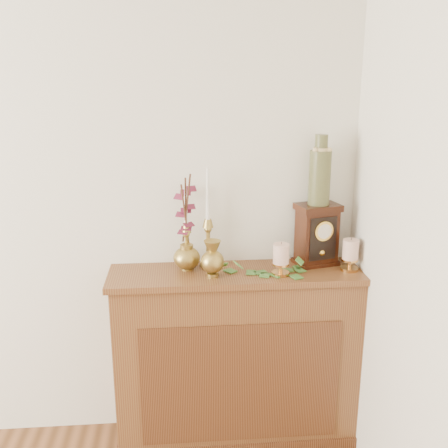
{
  "coord_description": "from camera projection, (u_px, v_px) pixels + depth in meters",
  "views": [
    {
      "loc": [
        1.13,
        -0.25,
        1.85
      ],
      "look_at": [
        1.33,
        2.05,
        1.18
      ],
      "focal_mm": 42.0,
      "sensor_mm": 36.0,
      "label": 1
    }
  ],
  "objects": [
    {
      "name": "console_shelf",
      "position": [
        237.0,
        362.0,
        2.66
      ],
      "size": [
        1.24,
        0.34,
        0.93
      ],
      "color": "brown",
      "rests_on": "ground"
    },
    {
      "name": "candlestick_left",
      "position": [
        187.0,
        239.0,
        2.53
      ],
      "size": [
        0.07,
        0.07,
        0.44
      ],
      "rotation": [
        0.0,
        0.0,
        0.24
      ],
      "color": "#AE9045",
      "rests_on": "console_shelf"
    },
    {
      "name": "candlestick_center",
      "position": [
        208.0,
        235.0,
        2.55
      ],
      "size": [
        0.08,
        0.08,
        0.49
      ],
      "rotation": [
        0.0,
        0.0,
        0.17
      ],
      "color": "#AE9045",
      "rests_on": "console_shelf"
    },
    {
      "name": "bud_vase",
      "position": [
        212.0,
        259.0,
        2.43
      ],
      "size": [
        0.11,
        0.11,
        0.18
      ],
      "rotation": [
        0.0,
        0.0,
        0.21
      ],
      "color": "#AE9045",
      "rests_on": "console_shelf"
    },
    {
      "name": "ginger_jar",
      "position": [
        186.0,
        225.0,
        2.51
      ],
      "size": [
        0.2,
        0.21,
        0.48
      ],
      "rotation": [
        0.0,
        0.0,
        -0.07
      ],
      "color": "#AE9045",
      "rests_on": "console_shelf"
    },
    {
      "name": "pillar_candle_left",
      "position": [
        281.0,
        258.0,
        2.45
      ],
      "size": [
        0.08,
        0.08,
        0.16
      ],
      "rotation": [
        0.0,
        0.0,
        -0.01
      ],
      "color": "#C98F46",
      "rests_on": "console_shelf"
    },
    {
      "name": "pillar_candle_right",
      "position": [
        350.0,
        253.0,
        2.51
      ],
      "size": [
        0.09,
        0.09,
        0.17
      ],
      "rotation": [
        0.0,
        0.0,
        -0.11
      ],
      "color": "#C98F46",
      "rests_on": "console_shelf"
    },
    {
      "name": "ivy_garland",
      "position": [
        251.0,
        273.0,
        2.45
      ],
      "size": [
        0.48,
        0.22,
        0.09
      ],
      "rotation": [
        0.0,
        0.0,
        0.36
      ],
      "color": "#3D722B",
      "rests_on": "console_shelf"
    },
    {
      "name": "mantel_clock",
      "position": [
        317.0,
        235.0,
        2.58
      ],
      "size": [
        0.23,
        0.19,
        0.31
      ],
      "rotation": [
        0.0,
        0.0,
        0.25
      ],
      "color": "#33150A",
      "rests_on": "console_shelf"
    },
    {
      "name": "ceramic_vase",
      "position": [
        320.0,
        174.0,
        2.5
      ],
      "size": [
        0.1,
        0.1,
        0.34
      ],
      "rotation": [
        0.0,
        0.0,
        0.25
      ],
      "color": "#1A3528",
      "rests_on": "mantel_clock"
    }
  ]
}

